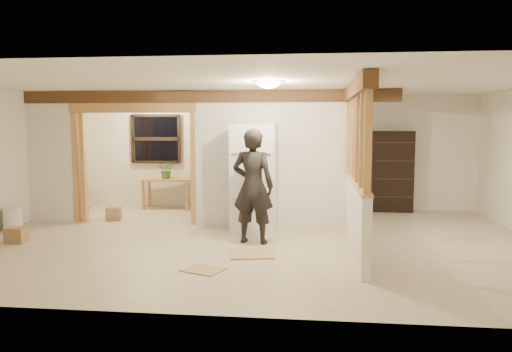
# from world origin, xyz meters

# --- Properties ---
(floor) EXTENTS (9.00, 6.50, 0.01)m
(floor) POSITION_xyz_m (0.00, 0.00, -0.01)
(floor) COLOR #C4B292
(floor) RESTS_ON ground
(ceiling) EXTENTS (9.00, 6.50, 0.01)m
(ceiling) POSITION_xyz_m (0.00, 0.00, 2.50)
(ceiling) COLOR white
(wall_back) EXTENTS (9.00, 0.01, 2.50)m
(wall_back) POSITION_xyz_m (0.00, 3.25, 1.25)
(wall_back) COLOR white
(wall_back) RESTS_ON floor
(wall_front) EXTENTS (9.00, 0.01, 2.50)m
(wall_front) POSITION_xyz_m (0.00, -3.25, 1.25)
(wall_front) COLOR white
(wall_front) RESTS_ON floor
(partition_left_stub) EXTENTS (0.90, 0.12, 2.50)m
(partition_left_stub) POSITION_xyz_m (-4.05, 1.20, 1.25)
(partition_left_stub) COLOR silver
(partition_left_stub) RESTS_ON floor
(partition_center) EXTENTS (2.80, 0.12, 2.50)m
(partition_center) POSITION_xyz_m (0.20, 1.20, 1.25)
(partition_center) COLOR silver
(partition_center) RESTS_ON floor
(doorway_frame) EXTENTS (2.46, 0.14, 2.20)m
(doorway_frame) POSITION_xyz_m (-2.40, 1.20, 1.10)
(doorway_frame) COLOR tan
(doorway_frame) RESTS_ON floor
(header_beam_back) EXTENTS (7.00, 0.18, 0.22)m
(header_beam_back) POSITION_xyz_m (-1.00, 1.20, 2.38)
(header_beam_back) COLOR brown
(header_beam_back) RESTS_ON ceiling
(header_beam_right) EXTENTS (0.18, 3.30, 0.22)m
(header_beam_right) POSITION_xyz_m (1.60, -0.40, 2.38)
(header_beam_right) COLOR brown
(header_beam_right) RESTS_ON ceiling
(pony_wall) EXTENTS (0.12, 3.20, 1.00)m
(pony_wall) POSITION_xyz_m (1.60, -0.40, 0.50)
(pony_wall) COLOR silver
(pony_wall) RESTS_ON floor
(stud_partition) EXTENTS (0.14, 3.20, 1.32)m
(stud_partition) POSITION_xyz_m (1.60, -0.40, 1.66)
(stud_partition) COLOR tan
(stud_partition) RESTS_ON pony_wall
(window_back) EXTENTS (1.12, 0.10, 1.10)m
(window_back) POSITION_xyz_m (-2.60, 3.17, 1.55)
(window_back) COLOR black
(window_back) RESTS_ON wall_back
(ceiling_dome_main) EXTENTS (0.36, 0.36, 0.16)m
(ceiling_dome_main) POSITION_xyz_m (0.30, -0.50, 2.48)
(ceiling_dome_main) COLOR #FFEABF
(ceiling_dome_main) RESTS_ON ceiling
(ceiling_dome_util) EXTENTS (0.32, 0.32, 0.14)m
(ceiling_dome_util) POSITION_xyz_m (-2.50, 2.30, 2.48)
(ceiling_dome_util) COLOR #FFEABF
(ceiling_dome_util) RESTS_ON ceiling
(hanging_bulb) EXTENTS (0.07, 0.07, 0.07)m
(hanging_bulb) POSITION_xyz_m (-2.00, 1.60, 2.18)
(hanging_bulb) COLOR #FFD88C
(hanging_bulb) RESTS_ON ceiling
(refrigerator) EXTENTS (0.77, 0.75, 1.87)m
(refrigerator) POSITION_xyz_m (-0.06, 0.77, 0.94)
(refrigerator) COLOR silver
(refrigerator) RESTS_ON floor
(woman) EXTENTS (0.72, 0.54, 1.81)m
(woman) POSITION_xyz_m (0.03, -0.17, 0.91)
(woman) COLOR black
(woman) RESTS_ON floor
(work_table) EXTENTS (1.12, 0.64, 0.68)m
(work_table) POSITION_xyz_m (-2.25, 2.87, 0.34)
(work_table) COLOR tan
(work_table) RESTS_ON floor
(potted_plant) EXTENTS (0.37, 0.33, 0.39)m
(potted_plant) POSITION_xyz_m (-2.25, 2.82, 0.87)
(potted_plant) COLOR #346627
(potted_plant) RESTS_ON work_table
(shop_vac) EXTENTS (0.43, 0.43, 0.52)m
(shop_vac) POSITION_xyz_m (-4.20, 2.65, 0.26)
(shop_vac) COLOR #A31716
(shop_vac) RESTS_ON floor
(bookshelf) EXTENTS (0.87, 0.29, 1.74)m
(bookshelf) POSITION_xyz_m (2.67, 3.04, 0.87)
(bookshelf) COLOR black
(bookshelf) RESTS_ON floor
(bucket) EXTENTS (0.40, 0.40, 0.41)m
(bucket) POSITION_xyz_m (-4.31, 0.28, 0.20)
(bucket) COLOR silver
(bucket) RESTS_ON floor
(box_util_a) EXTENTS (0.43, 0.39, 0.30)m
(box_util_a) POSITION_xyz_m (-1.16, 2.02, 0.15)
(box_util_a) COLOR #9C744B
(box_util_a) RESTS_ON floor
(box_util_b) EXTENTS (0.33, 0.33, 0.25)m
(box_util_b) POSITION_xyz_m (-2.92, 1.43, 0.13)
(box_util_b) COLOR #9C744B
(box_util_b) RESTS_ON floor
(box_front) EXTENTS (0.30, 0.25, 0.24)m
(box_front) POSITION_xyz_m (-3.71, -0.58, 0.12)
(box_front) COLOR #9C744B
(box_front) RESTS_ON floor
(floor_panel_near) EXTENTS (0.73, 0.73, 0.02)m
(floor_panel_near) POSITION_xyz_m (0.09, -0.88, 0.01)
(floor_panel_near) COLOR tan
(floor_panel_near) RESTS_ON floor
(floor_panel_far) EXTENTS (0.61, 0.56, 0.02)m
(floor_panel_far) POSITION_xyz_m (-0.43, -1.75, 0.01)
(floor_panel_far) COLOR tan
(floor_panel_far) RESTS_ON floor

